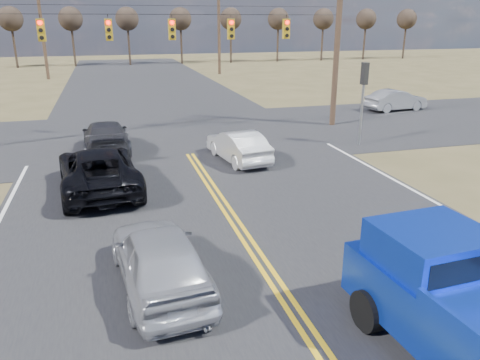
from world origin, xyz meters
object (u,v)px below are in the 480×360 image
object	(u,v)px
silver_suv	(159,258)
dgrey_car_queue	(106,137)
black_suv	(98,169)
white_car_queue	(238,146)
cross_car_east_near	(396,100)

from	to	relation	value
silver_suv	dgrey_car_queue	size ratio (longest dim) A/B	0.90
black_suv	white_car_queue	bearing A→B (deg)	-163.87
white_car_queue	dgrey_car_queue	size ratio (longest dim) A/B	0.82
white_car_queue	dgrey_car_queue	bearing A→B (deg)	-37.62
black_suv	white_car_queue	xyz separation A→B (m)	(5.71, 2.20, -0.11)
black_suv	cross_car_east_near	size ratio (longest dim) A/B	1.33
dgrey_car_queue	white_car_queue	bearing A→B (deg)	148.88
dgrey_car_queue	cross_car_east_near	world-z (taller)	dgrey_car_queue
black_suv	cross_car_east_near	distance (m)	21.83
white_car_queue	cross_car_east_near	size ratio (longest dim) A/B	0.96
white_car_queue	black_suv	bearing A→B (deg)	12.60
silver_suv	white_car_queue	distance (m)	10.22
silver_suv	dgrey_car_queue	distance (m)	12.29
black_suv	dgrey_car_queue	size ratio (longest dim) A/B	1.13
silver_suv	black_suv	xyz separation A→B (m)	(-1.33, 7.03, 0.02)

